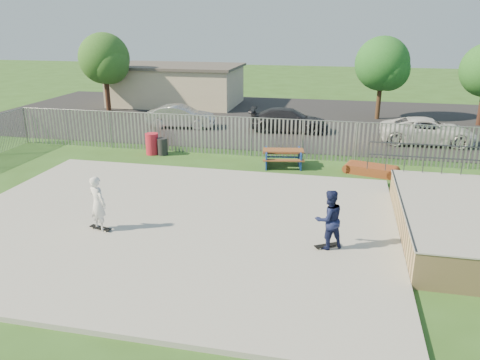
% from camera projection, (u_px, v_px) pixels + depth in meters
% --- Properties ---
extents(ground, '(120.00, 120.00, 0.00)m').
position_uv_depth(ground, '(172.00, 225.00, 15.98)').
color(ground, '#2D531C').
rests_on(ground, ground).
extents(concrete_slab, '(15.00, 12.00, 0.15)m').
position_uv_depth(concrete_slab, '(171.00, 223.00, 15.96)').
color(concrete_slab, '#A4A49F').
rests_on(concrete_slab, ground).
extents(quarter_pipe, '(5.50, 7.05, 2.19)m').
position_uv_depth(quarter_pipe, '(465.00, 222.00, 14.83)').
color(quarter_pipe, tan).
rests_on(quarter_pipe, ground).
extents(fence, '(26.04, 16.02, 2.00)m').
position_uv_depth(fence, '(231.00, 161.00, 19.69)').
color(fence, gray).
rests_on(fence, ground).
extents(picnic_table, '(2.17, 1.89, 0.81)m').
position_uv_depth(picnic_table, '(283.00, 158.00, 22.29)').
color(picnic_table, brown).
rests_on(picnic_table, ground).
extents(funbox, '(2.20, 1.51, 0.40)m').
position_uv_depth(funbox, '(371.00, 170.00, 21.23)').
color(funbox, brown).
rests_on(funbox, ground).
extents(trash_bin_red, '(0.66, 0.66, 1.11)m').
position_uv_depth(trash_bin_red, '(152.00, 144.00, 24.23)').
color(trash_bin_red, '#B61C2E').
rests_on(trash_bin_red, ground).
extents(trash_bin_grey, '(0.53, 0.53, 0.88)m').
position_uv_depth(trash_bin_grey, '(163.00, 147.00, 24.15)').
color(trash_bin_grey, black).
rests_on(trash_bin_grey, ground).
extents(parking_lot, '(40.00, 18.00, 0.02)m').
position_uv_depth(parking_lot, '(264.00, 117.00, 33.53)').
color(parking_lot, black).
rests_on(parking_lot, ground).
extents(car_silver, '(4.48, 1.96, 1.43)m').
position_uv_depth(car_silver, '(181.00, 116.00, 30.20)').
color(car_silver, '#B2B1B6').
rests_on(car_silver, parking_lot).
extents(car_dark, '(5.01, 2.28, 1.42)m').
position_uv_depth(car_dark, '(289.00, 120.00, 29.10)').
color(car_dark, '#212227').
rests_on(car_dark, parking_lot).
extents(car_white, '(5.24, 2.49, 1.45)m').
position_uv_depth(car_white, '(428.00, 131.00, 26.21)').
color(car_white, silver).
rests_on(car_white, parking_lot).
extents(building, '(10.40, 6.40, 3.20)m').
position_uv_depth(building, '(176.00, 85.00, 38.33)').
color(building, beige).
rests_on(building, ground).
extents(tree_left, '(3.77, 3.77, 5.81)m').
position_uv_depth(tree_left, '(104.00, 59.00, 34.86)').
color(tree_left, '#44271B').
rests_on(tree_left, ground).
extents(tree_mid, '(3.67, 3.67, 5.66)m').
position_uv_depth(tree_mid, '(382.00, 64.00, 31.86)').
color(tree_mid, '#472F1C').
rests_on(tree_mid, ground).
extents(skateboard_a, '(0.79, 0.59, 0.08)m').
position_uv_depth(skateboard_a, '(327.00, 246.00, 14.08)').
color(skateboard_a, black).
rests_on(skateboard_a, concrete_slab).
extents(skateboard_b, '(0.82, 0.40, 0.08)m').
position_uv_depth(skateboard_b, '(101.00, 228.00, 15.27)').
color(skateboard_b, black).
rests_on(skateboard_b, concrete_slab).
extents(skater_navy, '(1.12, 1.05, 1.83)m').
position_uv_depth(skater_navy, '(329.00, 219.00, 13.80)').
color(skater_navy, '#151C44').
rests_on(skater_navy, concrete_slab).
extents(skater_white, '(0.79, 0.68, 1.83)m').
position_uv_depth(skater_white, '(98.00, 203.00, 14.99)').
color(skater_white, white).
rests_on(skater_white, concrete_slab).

